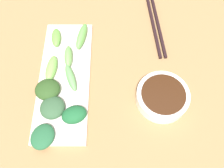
# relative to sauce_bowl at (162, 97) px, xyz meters

# --- Properties ---
(tabletop) EXTENTS (2.10, 2.10, 0.02)m
(tabletop) POSITION_rel_sauce_bowl_xyz_m (0.13, -0.03, -0.03)
(tabletop) COLOR olive
(tabletop) RESTS_ON ground
(sauce_bowl) EXTENTS (0.13, 0.13, 0.04)m
(sauce_bowl) POSITION_rel_sauce_bowl_xyz_m (0.00, 0.00, 0.00)
(sauce_bowl) COLOR white
(sauce_bowl) RESTS_ON tabletop
(serving_plate) EXTENTS (0.13, 0.35, 0.01)m
(serving_plate) POSITION_rel_sauce_bowl_xyz_m (0.25, -0.06, -0.01)
(serving_plate) COLOR silver
(serving_plate) RESTS_ON tabletop
(broccoli_stalk_0) EXTENTS (0.05, 0.08, 0.02)m
(broccoli_stalk_0) POSITION_rel_sauce_bowl_xyz_m (0.23, -0.05, 0.00)
(broccoli_stalk_0) COLOR #60A359
(broccoli_stalk_0) RESTS_ON serving_plate
(broccoli_stalk_1) EXTENTS (0.04, 0.09, 0.03)m
(broccoli_stalk_1) POSITION_rel_sauce_bowl_xyz_m (0.21, -0.18, 0.01)
(broccoli_stalk_1) COLOR #60A94D
(broccoli_stalk_1) RESTS_ON serving_plate
(broccoli_leafy_2) EXTENTS (0.07, 0.06, 0.03)m
(broccoli_leafy_2) POSITION_rel_sauce_bowl_xyz_m (0.21, 0.05, 0.01)
(broccoli_leafy_2) COLOR #1B572E
(broccoli_leafy_2) RESTS_ON serving_plate
(broccoli_stalk_3) EXTENTS (0.03, 0.06, 0.02)m
(broccoli_stalk_3) POSITION_rel_sauce_bowl_xyz_m (0.28, -0.18, 0.00)
(broccoli_stalk_3) COLOR #609F40
(broccoli_stalk_3) RESTS_ON serving_plate
(broccoli_leafy_4) EXTENTS (0.07, 0.07, 0.02)m
(broccoli_leafy_4) POSITION_rel_sauce_bowl_xyz_m (0.27, 0.03, 0.00)
(broccoli_leafy_4) COLOR #2F5233
(broccoli_leafy_4) RESTS_ON serving_plate
(broccoli_stalk_5) EXTENTS (0.03, 0.08, 0.02)m
(broccoli_stalk_5) POSITION_rel_sauce_bowl_xyz_m (0.28, -0.08, 0.00)
(broccoli_stalk_5) COLOR #72B34F
(broccoli_stalk_5) RESTS_ON serving_plate
(broccoli_leafy_6) EXTENTS (0.07, 0.07, 0.02)m
(broccoli_leafy_6) POSITION_rel_sauce_bowl_xyz_m (0.28, 0.10, 0.00)
(broccoli_leafy_6) COLOR #215734
(broccoli_leafy_6) RESTS_ON serving_plate
(broccoli_stalk_7) EXTENTS (0.03, 0.07, 0.03)m
(broccoli_stalk_7) POSITION_rel_sauce_bowl_xyz_m (0.24, -0.11, 0.01)
(broccoli_stalk_7) COLOR #68A452
(broccoli_stalk_7) RESTS_ON serving_plate
(broccoli_leafy_8) EXTENTS (0.07, 0.07, 0.03)m
(broccoli_leafy_8) POSITION_rel_sauce_bowl_xyz_m (0.28, -0.02, 0.01)
(broccoli_leafy_8) COLOR #27461C
(broccoli_leafy_8) RESTS_ON serving_plate
(chopsticks) EXTENTS (0.04, 0.23, 0.01)m
(chopsticks) POSITION_rel_sauce_bowl_xyz_m (-0.01, -0.24, -0.02)
(chopsticks) COLOR black
(chopsticks) RESTS_ON tabletop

